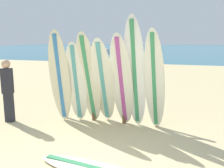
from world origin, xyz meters
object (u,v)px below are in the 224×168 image
at_px(surfboard_rack, 109,94).
at_px(surfboard_leaning_far_left, 60,78).
at_px(surfboard_leaning_right, 135,74).
at_px(surfboard_leaning_far_right, 154,82).
at_px(surfboard_leaning_center, 103,83).
at_px(beachgoer_standing, 8,88).
at_px(surfboard_leaning_left, 76,83).
at_px(surfboard_leaning_center_left, 89,79).
at_px(small_boat_offshore, 107,52).
at_px(surfboard_leaning_center_right, 122,81).

relative_size(surfboard_rack, surfboard_leaning_far_left, 1.10).
height_order(surfboard_leaning_right, surfboard_leaning_far_right, surfboard_leaning_right).
bearing_deg(surfboard_leaning_center, surfboard_rack, 78.36).
relative_size(surfboard_leaning_far_right, beachgoer_standing, 1.46).
height_order(surfboard_rack, surfboard_leaning_left, surfboard_leaning_left).
bearing_deg(surfboard_leaning_far_right, surfboard_leaning_center_left, 177.02).
bearing_deg(surfboard_leaning_right, beachgoer_standing, -171.98).
relative_size(surfboard_leaning_left, surfboard_leaning_center_left, 0.90).
bearing_deg(surfboard_leaning_far_left, small_boat_offshore, 106.00).
relative_size(surfboard_leaning_left, surfboard_leaning_center, 0.96).
bearing_deg(surfboard_leaning_center, surfboard_leaning_left, -179.44).
distance_m(surfboard_rack, beachgoer_standing, 2.56).
distance_m(surfboard_rack, surfboard_leaning_center, 0.44).
relative_size(surfboard_leaning_center_right, surfboard_leaning_right, 0.85).
distance_m(surfboard_rack, surfboard_leaning_center_left, 0.65).
bearing_deg(surfboard_leaning_far_right, surfboard_leaning_center_right, 173.43).
xyz_separation_m(surfboard_rack, surfboard_leaning_far_right, (1.18, -0.35, 0.44)).
height_order(surfboard_leaning_center_left, beachgoer_standing, surfboard_leaning_center_left).
xyz_separation_m(surfboard_rack, small_boat_offshore, (-9.85, 29.97, -0.47)).
bearing_deg(surfboard_rack, surfboard_leaning_far_right, -16.50).
xyz_separation_m(surfboard_leaning_left, surfboard_leaning_center_right, (1.16, 0.01, 0.10)).
xyz_separation_m(surfboard_leaning_center_left, surfboard_leaning_center_right, (0.83, 0.01, -0.02)).
distance_m(surfboard_leaning_left, surfboard_leaning_center, 0.70).
xyz_separation_m(surfboard_leaning_center_right, surfboard_leaning_far_right, (0.78, -0.09, 0.05)).
xyz_separation_m(surfboard_rack, surfboard_leaning_center_left, (-0.42, -0.27, 0.41)).
height_order(surfboard_leaning_left, surfboard_leaning_center, surfboard_leaning_center).
xyz_separation_m(surfboard_leaning_center_left, small_boat_offshore, (-9.42, 30.24, -0.89)).
height_order(surfboard_rack, surfboard_leaning_right, surfboard_leaning_right).
xyz_separation_m(beachgoer_standing, small_boat_offshore, (-7.40, 30.70, -0.63)).
distance_m(surfboard_leaning_center, beachgoer_standing, 2.45).
bearing_deg(beachgoer_standing, surfboard_leaning_center, 10.86).
height_order(beachgoer_standing, small_boat_offshore, beachgoer_standing).
distance_m(surfboard_leaning_center_left, surfboard_leaning_center, 0.38).
xyz_separation_m(surfboard_leaning_center_left, beachgoer_standing, (-2.03, -0.46, -0.26)).
distance_m(surfboard_leaning_far_right, small_boat_offshore, 32.28).
height_order(surfboard_leaning_left, small_boat_offshore, surfboard_leaning_left).
relative_size(surfboard_leaning_right, beachgoer_standing, 1.64).
height_order(surfboard_rack, small_boat_offshore, surfboard_rack).
distance_m(surfboard_leaning_center, surfboard_leaning_right, 0.82).
height_order(surfboard_rack, surfboard_leaning_far_right, surfboard_leaning_far_right).
bearing_deg(surfboard_leaning_center_left, surfboard_leaning_far_left, -168.34).
bearing_deg(surfboard_leaning_far_left, surfboard_leaning_right, 4.23).
relative_size(surfboard_rack, small_boat_offshore, 0.86).
xyz_separation_m(surfboard_leaning_center, surfboard_leaning_right, (0.78, -0.01, 0.24)).
relative_size(surfboard_leaning_center, surfboard_leaning_far_right, 0.92).
xyz_separation_m(surfboard_leaning_center, surfboard_leaning_far_right, (1.24, -0.09, 0.10)).
relative_size(surfboard_leaning_center, surfboard_leaning_right, 0.81).
relative_size(surfboard_leaning_left, beachgoer_standing, 1.28).
relative_size(surfboard_leaning_far_left, beachgoer_standing, 1.45).
distance_m(surfboard_leaning_left, surfboard_leaning_center_left, 0.35).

